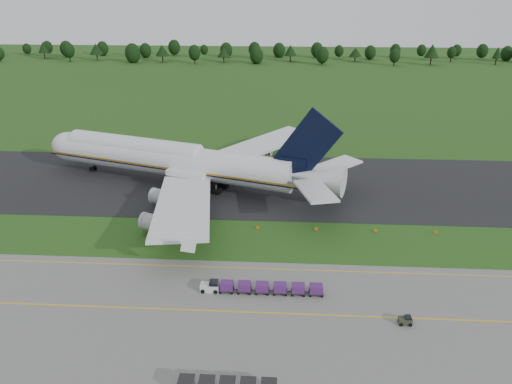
# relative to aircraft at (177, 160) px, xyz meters

# --- Properties ---
(ground) EXTENTS (600.00, 600.00, 0.00)m
(ground) POSITION_rel_aircraft_xyz_m (18.55, -26.41, -6.07)
(ground) COLOR #214916
(ground) RESTS_ON ground
(apron) EXTENTS (300.00, 52.00, 0.06)m
(apron) POSITION_rel_aircraft_xyz_m (18.55, -60.41, -6.04)
(apron) COLOR slate
(apron) RESTS_ON ground
(taxiway) EXTENTS (300.00, 40.00, 0.08)m
(taxiway) POSITION_rel_aircraft_xyz_m (18.55, 1.59, -6.03)
(taxiway) COLOR black
(taxiway) RESTS_ON ground
(apron_markings) EXTENTS (300.00, 30.20, 0.01)m
(apron_markings) POSITION_rel_aircraft_xyz_m (18.55, -53.40, -6.01)
(apron_markings) COLOR yellow
(apron_markings) RESTS_ON apron
(tree_line) EXTENTS (530.84, 22.95, 11.77)m
(tree_line) POSITION_rel_aircraft_xyz_m (27.89, 193.50, 0.17)
(tree_line) COLOR black
(tree_line) RESTS_ON ground
(aircraft) EXTENTS (75.59, 70.29, 21.26)m
(aircraft) POSITION_rel_aircraft_xyz_m (0.00, 0.00, 0.00)
(aircraft) COLOR silver
(aircraft) RESTS_ON ground
(baggage_train) EXTENTS (18.88, 1.71, 1.65)m
(baggage_train) POSITION_rel_aircraft_xyz_m (21.54, -43.33, -5.11)
(baggage_train) COLOR silver
(baggage_train) RESTS_ON apron
(utility_cart) EXTENTS (1.84, 1.27, 1.00)m
(utility_cart) POSITION_rel_aircraft_xyz_m (42.18, -49.75, -5.52)
(utility_cart) COLOR #2B3021
(utility_cart) RESTS_ON apron
(edge_markers) EXTENTS (34.44, 0.30, 0.60)m
(edge_markers) POSITION_rel_aircraft_xyz_m (36.92, -21.89, -5.80)
(edge_markers) COLOR #EC5F07
(edge_markers) RESTS_ON ground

